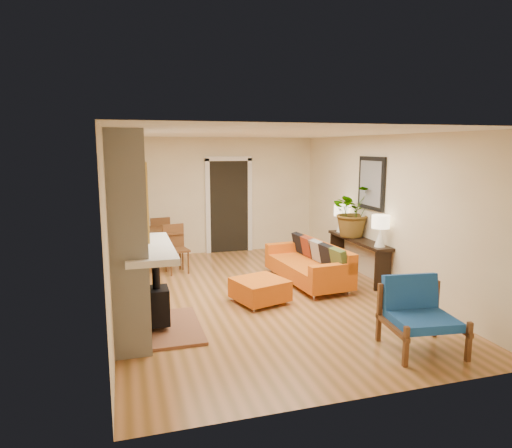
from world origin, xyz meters
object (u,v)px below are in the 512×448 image
object	(u,v)px
sofa	(311,264)
houseplant	(353,211)
console_table	(358,246)
ottoman	(260,289)
lamp_far	(341,215)
dining_table	(163,237)
lamp_near	(380,227)
blue_chair	(418,310)

from	to	relation	value
sofa	houseplant	xyz separation A→B (m)	(0.97, 0.30, 0.88)
houseplant	sofa	bearing A→B (deg)	-162.99
console_table	houseplant	size ratio (longest dim) A/B	1.90
ottoman	houseplant	size ratio (longest dim) A/B	0.94
console_table	houseplant	distance (m)	0.67
ottoman	lamp_far	xyz separation A→B (m)	(2.17, 1.56, 0.85)
dining_table	lamp_near	xyz separation A→B (m)	(3.39, -2.55, 0.46)
houseplant	ottoman	bearing A→B (deg)	-153.74
dining_table	houseplant	xyz separation A→B (m)	(3.38, -1.61, 0.61)
sofa	dining_table	distance (m)	3.09
dining_table	lamp_near	bearing A→B (deg)	-36.88
sofa	dining_table	world-z (taller)	dining_table
ottoman	dining_table	bearing A→B (deg)	114.61
dining_table	console_table	world-z (taller)	dining_table
ottoman	dining_table	size ratio (longest dim) A/B	0.52
lamp_far	blue_chair	bearing A→B (deg)	-102.60
sofa	lamp_near	bearing A→B (deg)	-33.06
blue_chair	lamp_near	world-z (taller)	lamp_near
sofa	lamp_far	world-z (taller)	lamp_far
ottoman	console_table	bearing A→B (deg)	21.37
ottoman	console_table	distance (m)	2.35
sofa	lamp_far	bearing A→B (deg)	38.90
ottoman	dining_table	world-z (taller)	dining_table
ottoman	houseplant	xyz separation A→B (m)	(2.16, 1.06, 1.00)
sofa	lamp_far	distance (m)	1.45
blue_chair	dining_table	world-z (taller)	dining_table
sofa	blue_chair	size ratio (longest dim) A/B	2.20
console_table	lamp_near	distance (m)	0.86
lamp_far	dining_table	bearing A→B (deg)	161.69
houseplant	dining_table	bearing A→B (deg)	154.48
ottoman	sofa	bearing A→B (deg)	32.85
console_table	houseplant	world-z (taller)	houseplant
dining_table	ottoman	bearing A→B (deg)	-65.39
console_table	lamp_far	xyz separation A→B (m)	(0.00, 0.71, 0.49)
ottoman	blue_chair	bearing A→B (deg)	-56.57
console_table	lamp_near	xyz separation A→B (m)	(0.00, -0.71, 0.49)
ottoman	houseplant	distance (m)	2.60
blue_chair	lamp_far	distance (m)	3.75
sofa	ottoman	world-z (taller)	sofa
ottoman	console_table	world-z (taller)	console_table
sofa	ottoman	bearing A→B (deg)	-147.15
sofa	houseplant	size ratio (longest dim) A/B	2.05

